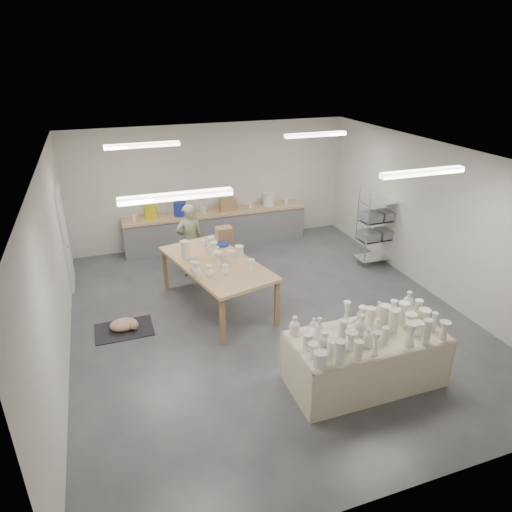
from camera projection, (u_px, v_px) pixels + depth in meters
name	position (u px, v px, depth m)	size (l,w,h in m)	color
room	(262.00, 211.00, 7.77)	(8.00, 8.02, 3.00)	#424449
back_counter	(216.00, 227.00, 11.54)	(4.60, 0.60, 1.24)	tan
wire_shelf	(378.00, 226.00, 10.37)	(0.88, 0.48, 1.80)	silver
drying_table	(366.00, 356.00, 6.70)	(2.28, 1.08, 1.18)	olive
work_table	(216.00, 260.00, 8.62)	(1.83, 2.74, 1.32)	tan
rug	(124.00, 330.00, 8.14)	(1.00, 0.70, 0.02)	black
cat	(125.00, 324.00, 8.08)	(0.57, 0.50, 0.21)	white
potter	(190.00, 240.00, 9.87)	(0.60, 0.39, 1.64)	gray
red_stool	(189.00, 256.00, 10.30)	(0.38, 0.38, 0.36)	red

